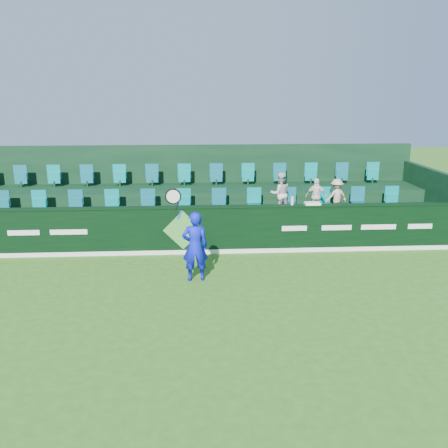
{
  "coord_description": "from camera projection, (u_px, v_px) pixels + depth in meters",
  "views": [
    {
      "loc": [
        0.33,
        -9.37,
        4.42
      ],
      "look_at": [
        1.07,
        2.8,
        1.15
      ],
      "focal_mm": 40.0,
      "sensor_mm": 36.0,
      "label": 1
    }
  ],
  "objects": [
    {
      "name": "spectator_left",
      "position": [
        280.0,
        194.0,
        14.89
      ],
      "size": [
        0.68,
        0.56,
        1.28
      ],
      "primitive_type": "imported",
      "rotation": [
        0.0,
        0.0,
        3.27
      ],
      "color": "beige",
      "rests_on": "stand_tier_front"
    },
    {
      "name": "spectator_middle",
      "position": [
        316.0,
        196.0,
        14.98
      ],
      "size": [
        0.69,
        0.43,
        1.09
      ],
      "primitive_type": "imported",
      "rotation": [
        0.0,
        0.0,
        2.87
      ],
      "color": "white",
      "rests_on": "stand_tier_front"
    },
    {
      "name": "ground",
      "position": [
        180.0,
        315.0,
        10.15
      ],
      "size": [
        60.0,
        60.0,
        0.0
      ],
      "primitive_type": "plane",
      "color": "#326317",
      "rests_on": "ground"
    },
    {
      "name": "seat_row_front",
      "position": [
        184.0,
        203.0,
        15.17
      ],
      "size": [
        13.5,
        0.5,
        0.6
      ],
      "primitive_type": "cube",
      "color": "#05807F",
      "rests_on": "stand_tier_front"
    },
    {
      "name": "stand_rear",
      "position": [
        185.0,
        187.0,
        17.02
      ],
      "size": [
        16.0,
        4.1,
        2.6
      ],
      "color": "black",
      "rests_on": "ground"
    },
    {
      "name": "seat_row_back",
      "position": [
        184.0,
        177.0,
        16.78
      ],
      "size": [
        13.5,
        0.5,
        0.6
      ],
      "primitive_type": "cube",
      "color": "#05807F",
      "rests_on": "stand_tier_back"
    },
    {
      "name": "towel",
      "position": [
        312.0,
        203.0,
        13.86
      ],
      "size": [
        0.42,
        0.27,
        0.06
      ],
      "primitive_type": "cube",
      "color": "white",
      "rests_on": "sponsor_hoarding"
    },
    {
      "name": "drinks_bottle",
      "position": [
        292.0,
        201.0,
        13.81
      ],
      "size": [
        0.08,
        0.08,
        0.24
      ],
      "primitive_type": "cylinder",
      "color": "silver",
      "rests_on": "sponsor_hoarding"
    },
    {
      "name": "spectator_right",
      "position": [
        336.0,
        196.0,
        15.01
      ],
      "size": [
        0.77,
        0.56,
        1.06
      ],
      "primitive_type": "imported",
      "rotation": [
        0.0,
        0.0,
        3.4
      ],
      "color": "tan",
      "rests_on": "stand_tier_front"
    },
    {
      "name": "sponsor_hoarding",
      "position": [
        183.0,
        230.0,
        13.83
      ],
      "size": [
        16.0,
        0.25,
        1.35
      ],
      "color": "black",
      "rests_on": "ground"
    },
    {
      "name": "stand_tier_back",
      "position": [
        185.0,
        207.0,
        16.73
      ],
      "size": [
        16.0,
        1.8,
        1.3
      ],
      "primitive_type": "cube",
      "color": "black",
      "rests_on": "ground"
    },
    {
      "name": "stand_tier_front",
      "position": [
        184.0,
        229.0,
        14.97
      ],
      "size": [
        16.0,
        2.0,
        0.8
      ],
      "primitive_type": "cube",
      "color": "black",
      "rests_on": "ground"
    },
    {
      "name": "tennis_player",
      "position": [
        195.0,
        246.0,
        11.8
      ],
      "size": [
        1.06,
        0.47,
        2.33
      ],
      "color": "#0C16CE",
      "rests_on": "ground"
    }
  ]
}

